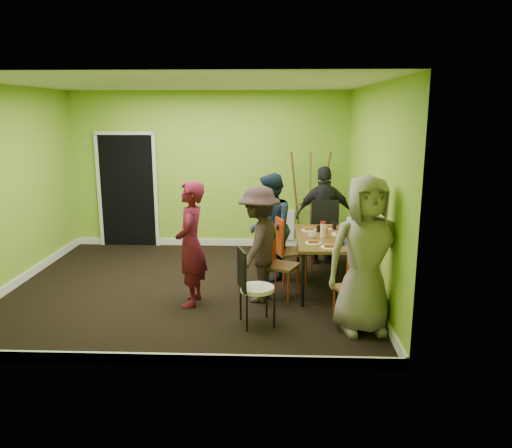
{
  "coord_description": "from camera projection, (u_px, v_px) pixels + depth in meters",
  "views": [
    {
      "loc": [
        1.19,
        -6.7,
        2.46
      ],
      "look_at": [
        0.93,
        0.0,
        0.93
      ],
      "focal_mm": 35.0,
      "sensor_mm": 36.0,
      "label": 1
    }
  ],
  "objects": [
    {
      "name": "chair_front_end",
      "position": [
        356.0,
        284.0,
        5.77
      ],
      "size": [
        0.47,
        0.47,
        0.89
      ],
      "rotation": [
        0.0,
        0.0,
        0.34
      ],
      "color": "red",
      "rests_on": "ground"
    },
    {
      "name": "chair_left_near",
      "position": [
        277.0,
        259.0,
        6.65
      ],
      "size": [
        0.51,
        0.51,
        0.93
      ],
      "rotation": [
        0.0,
        0.0,
        -2.0
      ],
      "color": "red",
      "rests_on": "ground"
    },
    {
      "name": "person_standing",
      "position": [
        191.0,
        244.0,
        6.32
      ],
      "size": [
        0.4,
        0.59,
        1.61
      ],
      "primitive_type": "imported",
      "rotation": [
        0.0,
        0.0,
        -1.59
      ],
      "color": "#590F24",
      "rests_on": "ground"
    },
    {
      "name": "dining_table",
      "position": [
        329.0,
        241.0,
        6.91
      ],
      "size": [
        0.9,
        1.5,
        0.75
      ],
      "color": "black",
      "rests_on": "ground"
    },
    {
      "name": "blue_bottle",
      "position": [
        348.0,
        237.0,
        6.5
      ],
      "size": [
        0.08,
        0.08,
        0.2
      ],
      "primitive_type": "cylinder",
      "color": "#1836B6",
      "rests_on": "dining_table"
    },
    {
      "name": "glass_front",
      "position": [
        342.0,
        241.0,
        6.46
      ],
      "size": [
        0.06,
        0.06,
        0.1
      ],
      "primitive_type": "cylinder",
      "color": "black",
      "rests_on": "dining_table"
    },
    {
      "name": "easel",
      "position": [
        309.0,
        202.0,
        8.78
      ],
      "size": [
        0.71,
        0.67,
        1.78
      ],
      "color": "brown",
      "rests_on": "ground"
    },
    {
      "name": "person_left_near",
      "position": [
        259.0,
        244.0,
        6.46
      ],
      "size": [
        0.85,
        1.11,
        1.53
      ],
      "primitive_type": "imported",
      "rotation": [
        0.0,
        0.0,
        -1.89
      ],
      "color": "#302020",
      "rests_on": "ground"
    },
    {
      "name": "plate_near_left",
      "position": [
        309.0,
        230.0,
        7.24
      ],
      "size": [
        0.23,
        0.23,
        0.01
      ],
      "primitive_type": "cylinder",
      "color": "white",
      "rests_on": "dining_table"
    },
    {
      "name": "plate_wall_back",
      "position": [
        341.0,
        234.0,
        7.01
      ],
      "size": [
        0.26,
        0.26,
        0.01
      ],
      "primitive_type": "cylinder",
      "color": "white",
      "rests_on": "dining_table"
    },
    {
      "name": "person_front_end",
      "position": [
        366.0,
        255.0,
        5.51
      ],
      "size": [
        0.95,
        0.69,
        1.79
      ],
      "primitive_type": "imported",
      "rotation": [
        0.0,
        0.0,
        0.15
      ],
      "color": "gray",
      "rests_on": "ground"
    },
    {
      "name": "glass_back",
      "position": [
        335.0,
        226.0,
        7.3
      ],
      "size": [
        0.07,
        0.07,
        0.11
      ],
      "primitive_type": "cylinder",
      "color": "black",
      "rests_on": "dining_table"
    },
    {
      "name": "person_back_end",
      "position": [
        324.0,
        215.0,
        8.09
      ],
      "size": [
        0.97,
        0.5,
        1.59
      ],
      "primitive_type": "imported",
      "rotation": [
        0.0,
        0.0,
        3.27
      ],
      "color": "black",
      "rests_on": "ground"
    },
    {
      "name": "plate_wall_front",
      "position": [
        355.0,
        241.0,
        6.63
      ],
      "size": [
        0.22,
        0.22,
        0.01
      ],
      "primitive_type": "cylinder",
      "color": "white",
      "rests_on": "dining_table"
    },
    {
      "name": "plate_near_right",
      "position": [
        313.0,
        243.0,
        6.54
      ],
      "size": [
        0.21,
        0.21,
        0.01
      ],
      "primitive_type": "cylinder",
      "color": "white",
      "rests_on": "dining_table"
    },
    {
      "name": "glass_mid",
      "position": [
        319.0,
        229.0,
        7.16
      ],
      "size": [
        0.06,
        0.06,
        0.09
      ],
      "primitive_type": "cylinder",
      "color": "black",
      "rests_on": "dining_table"
    },
    {
      "name": "plate_far_back",
      "position": [
        331.0,
        228.0,
        7.4
      ],
      "size": [
        0.21,
        0.21,
        0.01
      ],
      "primitive_type": "cylinder",
      "color": "white",
      "rests_on": "dining_table"
    },
    {
      "name": "thermos",
      "position": [
        323.0,
        231.0,
        6.83
      ],
      "size": [
        0.07,
        0.07,
        0.19
      ],
      "primitive_type": "cylinder",
      "color": "white",
      "rests_on": "dining_table"
    },
    {
      "name": "chair_bentwood",
      "position": [
        252.0,
        283.0,
        5.75
      ],
      "size": [
        0.45,
        0.44,
        0.92
      ],
      "rotation": [
        0.0,
        0.0,
        -1.28
      ],
      "color": "black",
      "rests_on": "ground"
    },
    {
      "name": "chair_left_far",
      "position": [
        286.0,
        246.0,
        7.17
      ],
      "size": [
        0.51,
        0.51,
        0.97
      ],
      "rotation": [
        0.0,
        0.0,
        -1.24
      ],
      "color": "red",
      "rests_on": "ground"
    },
    {
      "name": "person_left_far",
      "position": [
        270.0,
        227.0,
        7.3
      ],
      "size": [
        0.61,
        0.77,
        1.57
      ],
      "primitive_type": "imported",
      "rotation": [
        0.0,
        0.0,
        -1.56
      ],
      "color": "#142233",
      "rests_on": "ground"
    },
    {
      "name": "cup_a",
      "position": [
        312.0,
        236.0,
        6.77
      ],
      "size": [
        0.11,
        0.11,
        0.08
      ],
      "primitive_type": "imported",
      "color": "white",
      "rests_on": "dining_table"
    },
    {
      "name": "room_walls",
      "position": [
        188.0,
        218.0,
        6.94
      ],
      "size": [
        5.04,
        4.54,
        2.82
      ],
      "color": "#95C432",
      "rests_on": "ground"
    },
    {
      "name": "cup_b",
      "position": [
        344.0,
        234.0,
        6.85
      ],
      "size": [
        0.11,
        0.11,
        0.1
      ],
      "primitive_type": "imported",
      "color": "white",
      "rests_on": "dining_table"
    },
    {
      "name": "ground",
      "position": [
        191.0,
        287.0,
        7.12
      ],
      "size": [
        5.0,
        5.0,
        0.0
      ],
      "primitive_type": "plane",
      "color": "black",
      "rests_on": "ground"
    },
    {
      "name": "chair_back_end",
      "position": [
        325.0,
        220.0,
        7.96
      ],
      "size": [
        0.48,
        0.56,
        1.06
      ],
      "rotation": [
        0.0,
        0.0,
        3.02
      ],
      "color": "red",
      "rests_on": "ground"
    },
    {
      "name": "plate_far_front",
      "position": [
        329.0,
        247.0,
        6.34
      ],
      "size": [
        0.22,
        0.22,
        0.01
      ],
      "primitive_type": "cylinder",
      "color": "white",
      "rests_on": "dining_table"
    },
    {
      "name": "orange_bottle",
      "position": [
        327.0,
        231.0,
        7.04
      ],
      "size": [
        0.03,
        0.03,
        0.08
      ],
      "primitive_type": "cylinder",
      "color": "red",
      "rests_on": "dining_table"
    }
  ]
}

